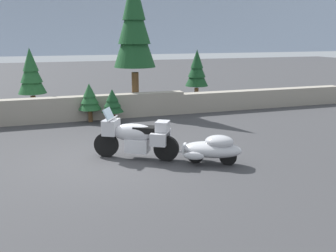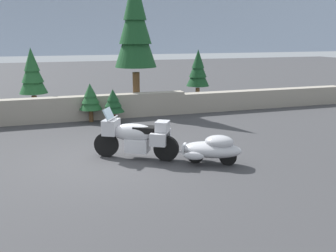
# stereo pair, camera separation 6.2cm
# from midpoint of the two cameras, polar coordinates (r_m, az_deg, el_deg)

# --- Properties ---
(ground_plane) EXTENTS (80.00, 80.00, 0.00)m
(ground_plane) POSITION_cam_midpoint_polar(r_m,az_deg,el_deg) (10.10, -8.75, -5.20)
(ground_plane) COLOR #38383A
(stone_guard_wall) EXTENTS (24.00, 0.56, 0.93)m
(stone_guard_wall) POSITION_cam_midpoint_polar(r_m,az_deg,el_deg) (15.11, -11.79, 2.57)
(stone_guard_wall) COLOR gray
(stone_guard_wall) RESTS_ON ground
(distant_ridgeline) EXTENTS (240.00, 80.00, 16.00)m
(distant_ridgeline) POSITION_cam_midpoint_polar(r_m,az_deg,el_deg) (104.89, -18.78, 15.33)
(distant_ridgeline) COLOR #99A8BF
(distant_ridgeline) RESTS_ON ground
(touring_motorcycle) EXTENTS (2.05, 1.44, 1.33)m
(touring_motorcycle) POSITION_cam_midpoint_polar(r_m,az_deg,el_deg) (10.05, -5.07, -1.49)
(touring_motorcycle) COLOR black
(touring_motorcycle) RESTS_ON ground
(car_shaped_trailer) EXTENTS (2.07, 1.45, 0.76)m
(car_shaped_trailer) POSITION_cam_midpoint_polar(r_m,az_deg,el_deg) (9.72, 6.45, -3.33)
(car_shaped_trailer) COLOR black
(car_shaped_trailer) RESTS_ON ground
(pine_tree_tall) EXTENTS (1.75, 1.75, 5.77)m
(pine_tree_tall) POSITION_cam_midpoint_polar(r_m,az_deg,el_deg) (16.34, -5.20, 14.82)
(pine_tree_tall) COLOR brown
(pine_tree_tall) RESTS_ON ground
(pine_tree_secondary) EXTENTS (1.09, 1.09, 2.55)m
(pine_tree_secondary) POSITION_cam_midpoint_polar(r_m,az_deg,el_deg) (18.35, 4.22, 8.37)
(pine_tree_secondary) COLOR brown
(pine_tree_secondary) RESTS_ON ground
(pine_tree_far_right) EXTENTS (1.12, 1.12, 2.73)m
(pine_tree_far_right) POSITION_cam_midpoint_polar(r_m,az_deg,el_deg) (16.46, -19.87, 7.42)
(pine_tree_far_right) COLOR brown
(pine_tree_far_right) RESTS_ON ground
(pine_sapling_near) EXTENTS (0.86, 0.86, 1.45)m
(pine_sapling_near) POSITION_cam_midpoint_polar(r_m,az_deg,el_deg) (14.62, -11.76, 4.12)
(pine_sapling_near) COLOR brown
(pine_sapling_near) RESTS_ON ground
(pine_sapling_farther) EXTENTS (0.82, 0.82, 1.27)m
(pine_sapling_farther) POSITION_cam_midpoint_polar(r_m,az_deg,el_deg) (14.30, -8.43, 3.58)
(pine_sapling_farther) COLOR brown
(pine_sapling_farther) RESTS_ON ground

